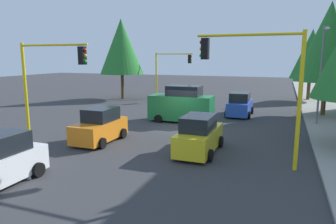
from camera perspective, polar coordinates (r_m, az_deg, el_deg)
name	(u,v)px	position (r m, az deg, el deg)	size (l,w,h in m)	color
ground_plane	(178,127)	(21.66, 1.78, -2.88)	(120.00, 120.00, 0.00)	#353538
sidewalk_kerb	(334,123)	(25.70, 28.52, -1.88)	(80.00, 4.00, 0.15)	gray
lane_arrow_near	(11,183)	(13.84, -27.20, -11.65)	(2.40, 1.10, 1.10)	silver
traffic_signal_near_right	(48,72)	(18.78, -21.32, 6.86)	(0.36, 4.59, 5.70)	yellow
traffic_signal_far_right	(171,66)	(36.20, 0.52, 8.50)	(0.36, 4.59, 5.40)	yellow
traffic_signal_near_left	(258,73)	(14.03, 16.40, 7.04)	(0.36, 4.59, 5.99)	yellow
street_lamp_curbside	(322,65)	(23.71, 26.70, 7.80)	(2.15, 0.28, 7.00)	slate
tree_opposite_side	(121,47)	(36.62, -8.64, 11.91)	(5.03, 5.03, 9.22)	brown
tree_roadside_mid	(329,42)	(28.18, 27.73, 11.45)	(5.03, 5.03, 9.24)	brown
tree_roadside_far	(311,54)	(38.07, 25.09, 9.72)	(4.34, 4.34, 7.95)	brown
delivery_van_green	(182,105)	(23.39, 2.55, 1.29)	(2.22, 4.80, 2.77)	#1E7238
car_yellow	(199,135)	(15.96, 5.79, -4.36)	(4.15, 1.96, 1.98)	yellow
car_orange	(100,126)	(18.34, -12.53, -2.65)	(3.75, 2.01, 1.98)	orange
car_blue	(240,105)	(26.58, 13.20, 1.27)	(4.00, 2.03, 1.98)	blue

